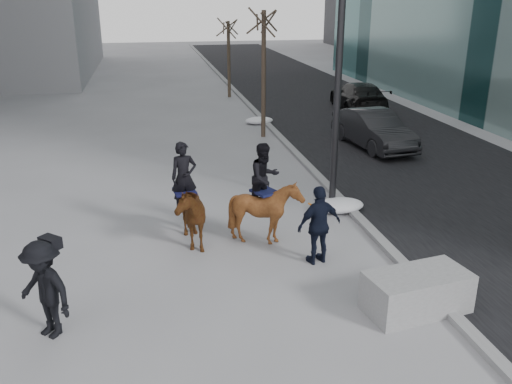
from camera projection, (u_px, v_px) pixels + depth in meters
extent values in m
plane|color=gray|center=(267.00, 280.00, 11.10)|extent=(120.00, 120.00, 0.00)
cube|color=black|center=(385.00, 141.00, 21.60)|extent=(8.00, 90.00, 0.01)
cube|color=gray|center=(288.00, 145.00, 20.84)|extent=(0.25, 90.00, 0.12)
cube|color=gray|center=(417.00, 292.00, 9.93)|extent=(2.02, 1.24, 0.76)
imported|color=black|center=(374.00, 129.00, 20.51)|extent=(1.98, 4.43, 1.41)
imported|color=black|center=(359.00, 96.00, 27.08)|extent=(2.44, 5.06, 1.42)
imported|color=#471B0E|center=(186.00, 212.00, 12.51)|extent=(1.10, 1.96, 1.57)
imported|color=black|center=(184.00, 177.00, 12.38)|extent=(0.65, 0.47, 1.64)
cube|color=#0E1036|center=(185.00, 191.00, 12.49)|extent=(0.55, 0.62, 0.06)
imported|color=#47210E|center=(266.00, 212.00, 12.54)|extent=(1.73, 1.81, 1.55)
imported|color=black|center=(264.00, 178.00, 12.41)|extent=(0.97, 0.89, 1.62)
cube|color=#0E1236|center=(264.00, 192.00, 12.53)|extent=(0.67, 0.71, 0.06)
imported|color=black|center=(319.00, 225.00, 11.57)|extent=(1.10, 0.66, 1.75)
cylinder|color=orange|center=(310.00, 204.00, 11.97)|extent=(0.04, 0.18, 0.07)
imported|color=black|center=(44.00, 290.00, 9.04)|extent=(1.28, 1.24, 1.75)
cube|color=black|center=(50.00, 242.00, 9.04)|extent=(0.41, 0.40, 0.20)
cylinder|color=black|center=(340.00, 38.00, 13.34)|extent=(0.18, 0.18, 9.00)
ellipsoid|color=white|center=(259.00, 120.00, 24.43)|extent=(1.25, 0.79, 0.32)
ellipsoid|color=white|center=(339.00, 205.00, 14.57)|extent=(1.36, 0.86, 0.34)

